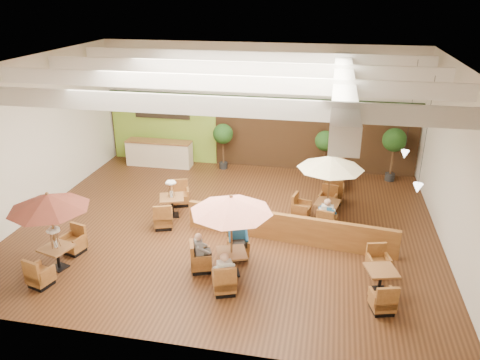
% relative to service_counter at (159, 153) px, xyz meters
% --- Properties ---
extents(room, '(14.04, 14.00, 5.52)m').
position_rel_service_counter_xyz_m(room, '(4.65, -3.88, 3.05)').
color(room, '#381E0F').
rests_on(room, ground).
extents(service_counter, '(3.00, 0.75, 1.18)m').
position_rel_service_counter_xyz_m(service_counter, '(0.00, 0.00, 0.00)').
color(service_counter, beige).
rests_on(service_counter, ground).
extents(booth_divider, '(6.81, 1.02, 0.95)m').
position_rel_service_counter_xyz_m(booth_divider, '(6.54, -5.85, -0.11)').
color(booth_divider, brown).
rests_on(booth_divider, ground).
extents(table_0, '(2.25, 2.49, 2.44)m').
position_rel_service_counter_xyz_m(table_0, '(0.12, -8.72, 1.26)').
color(table_0, brown).
rests_on(table_0, ground).
extents(table_1, '(2.44, 2.58, 2.50)m').
position_rel_service_counter_xyz_m(table_1, '(5.09, -8.02, 1.22)').
color(table_1, brown).
rests_on(table_1, ground).
extents(table_2, '(2.39, 2.50, 2.47)m').
position_rel_service_counter_xyz_m(table_2, '(7.66, -4.09, 1.20)').
color(table_2, brown).
rests_on(table_2, ground).
extents(table_3, '(1.08, 2.66, 1.52)m').
position_rel_service_counter_xyz_m(table_3, '(2.26, -4.82, -0.09)').
color(table_3, brown).
rests_on(table_3, ground).
extents(table_4, '(0.95, 2.43, 0.87)m').
position_rel_service_counter_xyz_m(table_4, '(9.24, -8.04, -0.25)').
color(table_4, brown).
rests_on(table_4, ground).
extents(table_5, '(0.99, 2.76, 1.02)m').
position_rel_service_counter_xyz_m(table_5, '(7.93, -1.49, -0.19)').
color(table_5, brown).
rests_on(table_5, ground).
extents(topiary_0, '(0.90, 0.90, 2.08)m').
position_rel_service_counter_xyz_m(topiary_0, '(2.97, 0.20, 0.97)').
color(topiary_0, black).
rests_on(topiary_0, ground).
extents(topiary_1, '(0.87, 0.87, 2.02)m').
position_rel_service_counter_xyz_m(topiary_1, '(7.44, 0.20, 0.92)').
color(topiary_1, black).
rests_on(topiary_1, ground).
extents(topiary_2, '(0.99, 0.99, 2.29)m').
position_rel_service_counter_xyz_m(topiary_2, '(10.25, 0.20, 1.13)').
color(topiary_2, black).
rests_on(topiary_2, ground).
extents(diner_0, '(0.44, 0.42, 0.79)m').
position_rel_service_counter_xyz_m(diner_0, '(5.14, -8.93, 0.17)').
color(diner_0, silver).
rests_on(diner_0, ground).
extents(diner_1, '(0.47, 0.42, 0.85)m').
position_rel_service_counter_xyz_m(diner_1, '(5.14, -7.11, 0.20)').
color(diner_1, '#23619A').
rests_on(diner_1, ground).
extents(diner_2, '(0.40, 0.42, 0.76)m').
position_rel_service_counter_xyz_m(diner_2, '(4.23, -8.02, 0.16)').
color(diner_2, slate).
rests_on(diner_2, ground).
extents(diner_3, '(0.43, 0.39, 0.79)m').
position_rel_service_counter_xyz_m(diner_3, '(7.72, -4.99, 0.17)').
color(diner_3, '#23619A').
rests_on(diner_3, ground).
extents(diner_4, '(0.40, 0.32, 0.80)m').
position_rel_service_counter_xyz_m(diner_4, '(7.72, -4.99, 0.18)').
color(diner_4, silver).
rests_on(diner_4, ground).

